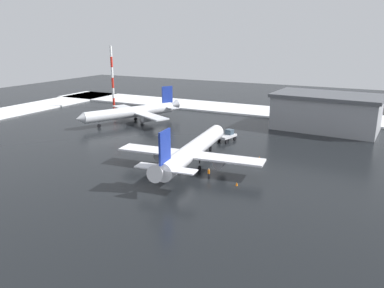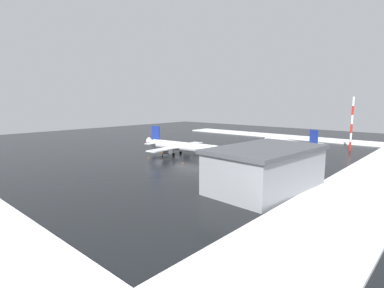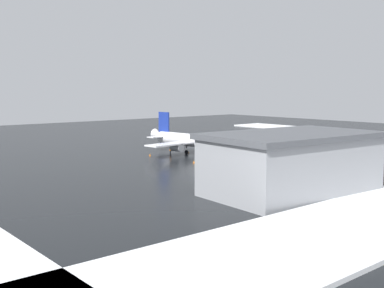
% 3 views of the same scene
% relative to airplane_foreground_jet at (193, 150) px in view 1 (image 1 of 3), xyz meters
% --- Properties ---
extents(ground_plane, '(240.00, 240.00, 0.00)m').
position_rel_airplane_foreground_jet_xyz_m(ground_plane, '(5.06, -4.64, -3.06)').
color(ground_plane, black).
extents(snow_bank_far, '(152.00, 16.00, 0.48)m').
position_rel_airplane_foreground_jet_xyz_m(snow_bank_far, '(5.06, -54.64, -2.82)').
color(snow_bank_far, white).
rests_on(snow_bank_far, ground_plane).
extents(airplane_foreground_jet, '(25.95, 31.21, 9.26)m').
position_rel_airplane_foreground_jet_xyz_m(airplane_foreground_jet, '(0.00, 0.00, 0.00)').
color(airplane_foreground_jet, white).
rests_on(airplane_foreground_jet, ground_plane).
extents(airplane_far_rear, '(23.74, 27.88, 8.91)m').
position_rel_airplane_foreground_jet_xyz_m(airplane_far_rear, '(30.15, -24.09, -0.12)').
color(airplane_far_rear, silver).
rests_on(airplane_far_rear, ground_plane).
extents(pushback_tug, '(3.21, 4.98, 2.50)m').
position_rel_airplane_foreground_jet_xyz_m(pushback_tug, '(0.78, -18.54, -1.78)').
color(pushback_tug, silver).
rests_on(pushback_tug, ground_plane).
extents(ground_crew_near_tug, '(0.36, 0.36, 1.71)m').
position_rel_airplane_foreground_jet_xyz_m(ground_crew_near_tug, '(3.03, -8.72, -2.09)').
color(ground_crew_near_tug, black).
rests_on(ground_crew_near_tug, ground_plane).
extents(ground_crew_mid_apron, '(0.36, 0.36, 1.71)m').
position_rel_airplane_foreground_jet_xyz_m(ground_crew_mid_apron, '(-4.90, 4.05, -2.09)').
color(ground_crew_mid_apron, black).
rests_on(ground_crew_mid_apron, ground_plane).
extents(antenna_mast, '(0.70, 0.70, 19.45)m').
position_rel_airplane_foreground_jet_xyz_m(antenna_mast, '(48.16, -38.96, 6.66)').
color(antenna_mast, red).
rests_on(antenna_mast, ground_plane).
extents(cargo_hangar, '(25.97, 16.69, 8.80)m').
position_rel_airplane_foreground_jet_xyz_m(cargo_hangar, '(-16.68, -39.65, 1.38)').
color(cargo_hangar, gray).
rests_on(cargo_hangar, ground_plane).
extents(traffic_cone_near_nose, '(0.36, 0.36, 0.55)m').
position_rel_airplane_foreground_jet_xyz_m(traffic_cone_near_nose, '(-9.25, -9.40, -2.79)').
color(traffic_cone_near_nose, orange).
rests_on(traffic_cone_near_nose, ground_plane).
extents(traffic_cone_mid_line, '(0.36, 0.36, 0.55)m').
position_rel_airplane_foreground_jet_xyz_m(traffic_cone_mid_line, '(-10.01, 4.85, -2.79)').
color(traffic_cone_mid_line, orange).
rests_on(traffic_cone_mid_line, ground_plane).
extents(traffic_cone_wingtip_side, '(0.36, 0.36, 0.55)m').
position_rel_airplane_foreground_jet_xyz_m(traffic_cone_wingtip_side, '(-0.25, 3.27, -2.79)').
color(traffic_cone_wingtip_side, orange).
rests_on(traffic_cone_wingtip_side, ground_plane).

